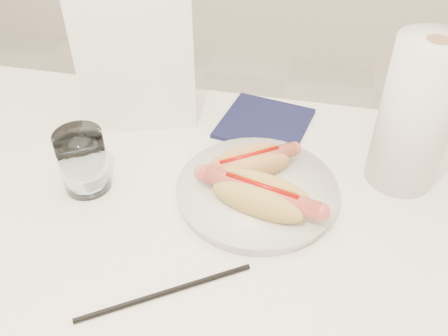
% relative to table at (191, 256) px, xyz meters
% --- Properties ---
extents(table, '(1.20, 0.80, 0.75)m').
position_rel_table_xyz_m(table, '(0.00, 0.00, 0.00)').
color(table, white).
rests_on(table, ground).
extents(plate, '(0.27, 0.27, 0.02)m').
position_rel_table_xyz_m(plate, '(0.09, 0.09, 0.07)').
color(plate, silver).
rests_on(plate, table).
extents(hotdog_left, '(0.15, 0.13, 0.05)m').
position_rel_table_xyz_m(hotdog_left, '(0.07, 0.13, 0.10)').
color(hotdog_left, tan).
rests_on(hotdog_left, plate).
extents(hotdog_right, '(0.19, 0.11, 0.05)m').
position_rel_table_xyz_m(hotdog_right, '(0.10, 0.05, 0.10)').
color(hotdog_right, '#D4B152').
rests_on(hotdog_right, plate).
extents(water_glass, '(0.08, 0.08, 0.11)m').
position_rel_table_xyz_m(water_glass, '(-0.19, 0.06, 0.11)').
color(water_glass, white).
rests_on(water_glass, table).
extents(chopstick_near, '(0.21, 0.14, 0.01)m').
position_rel_table_xyz_m(chopstick_near, '(0.00, -0.12, 0.06)').
color(chopstick_near, black).
rests_on(chopstick_near, table).
extents(napkin_box, '(0.23, 0.18, 0.27)m').
position_rel_table_xyz_m(napkin_box, '(-0.17, 0.28, 0.20)').
color(napkin_box, white).
rests_on(napkin_box, table).
extents(navy_napkin, '(0.19, 0.19, 0.01)m').
position_rel_table_xyz_m(navy_napkin, '(0.07, 0.30, 0.06)').
color(navy_napkin, '#111438').
rests_on(navy_napkin, table).
extents(paper_towel_roll, '(0.14, 0.14, 0.25)m').
position_rel_table_xyz_m(paper_towel_roll, '(0.31, 0.20, 0.19)').
color(paper_towel_roll, white).
rests_on(paper_towel_roll, table).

